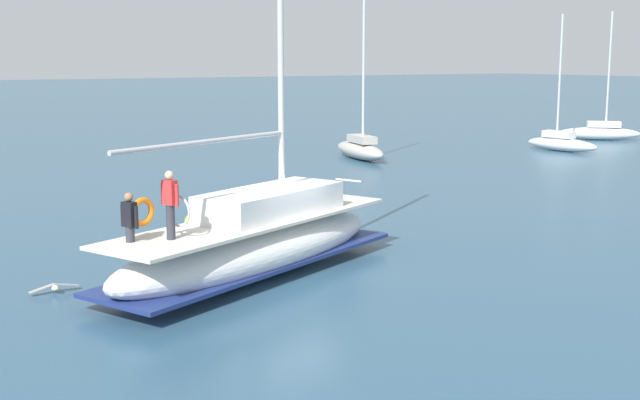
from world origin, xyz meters
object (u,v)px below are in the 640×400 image
moored_ketch_distant (600,131)px  mooring_buoy (195,223)px  main_sailboat (255,241)px  moored_cutter_right (360,148)px  seagull (54,287)px  moored_sloop_near (561,142)px

moored_ketch_distant → mooring_buoy: 37.66m
main_sailboat → moored_cutter_right: size_ratio=1.30×
moored_ketch_distant → seagull: (18.55, -40.98, -0.45)m
main_sailboat → moored_ketch_distant: main_sailboat is taller
moored_cutter_right → moored_ketch_distant: bearing=91.1°
seagull → moored_ketch_distant: bearing=114.4°
moored_sloop_near → moored_cutter_right: moored_cutter_right is taller
main_sailboat → mooring_buoy: size_ratio=12.13×
moored_sloop_near → seagull: size_ratio=6.79×
moored_sloop_near → seagull: bearing=-65.7°
moored_ketch_distant → seagull: bearing=-65.6°
moored_cutter_right → mooring_buoy: (12.99, -15.25, -0.40)m
moored_ketch_distant → mooring_buoy: moored_ketch_distant is taller
mooring_buoy → moored_cutter_right: bearing=130.4°
moored_ketch_distant → seagull: size_ratio=7.21×
moored_ketch_distant → mooring_buoy: size_ratio=8.92×
moored_cutter_right → moored_sloop_near: bearing=76.6°
moored_sloop_near → mooring_buoy: size_ratio=8.40×
mooring_buoy → main_sailboat: bearing=-8.5°
main_sailboat → moored_ketch_distant: bearing=118.4°
moored_cutter_right → moored_ketch_distant: moored_cutter_right is taller
moored_sloop_near → mooring_buoy: bearing=-70.2°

